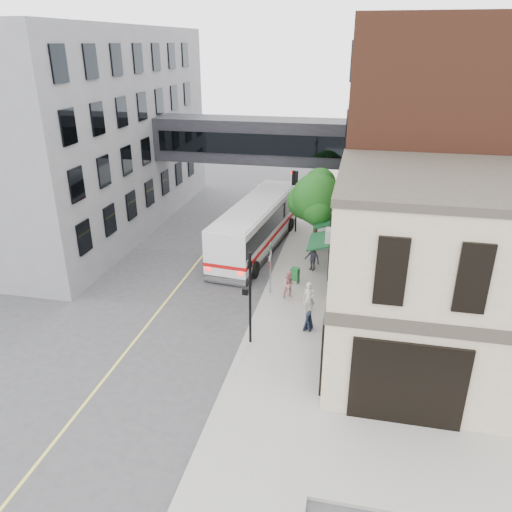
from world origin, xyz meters
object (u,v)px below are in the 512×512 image
at_px(newspaper_box, 295,275).
at_px(sandwich_board, 308,321).
at_px(bus, 257,224).
at_px(pedestrian_c, 312,257).
at_px(pedestrian_b, 290,284).
at_px(pedestrian_a, 309,298).

height_order(newspaper_box, sandwich_board, same).
height_order(bus, pedestrian_c, bus).
distance_m(pedestrian_c, sandwich_board, 6.90).
bearing_deg(sandwich_board, pedestrian_b, 124.10).
xyz_separation_m(pedestrian_a, sandwich_board, (0.16, -1.56, -0.40)).
distance_m(pedestrian_a, newspaper_box, 3.61).
bearing_deg(newspaper_box, pedestrian_b, -76.96).
relative_size(bus, sandwich_board, 13.38).
relative_size(pedestrian_a, newspaper_box, 1.88).
xyz_separation_m(pedestrian_a, pedestrian_c, (-0.41, 5.30, -0.00)).
xyz_separation_m(pedestrian_a, newspaper_box, (-1.18, 3.38, -0.40)).
bearing_deg(pedestrian_c, sandwich_board, -51.25).
xyz_separation_m(pedestrian_b, sandwich_board, (1.37, -3.04, -0.34)).
bearing_deg(bus, pedestrian_a, -61.65).
height_order(bus, pedestrian_a, bus).
xyz_separation_m(pedestrian_c, newspaper_box, (-0.78, -1.92, -0.40)).
bearing_deg(bus, sandwich_board, -64.79).
distance_m(bus, pedestrian_b, 7.61).
bearing_deg(pedestrian_c, pedestrian_a, -51.61).
relative_size(bus, pedestrian_b, 7.62).
distance_m(pedestrian_b, newspaper_box, 1.94).
relative_size(pedestrian_a, sandwich_board, 1.88).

